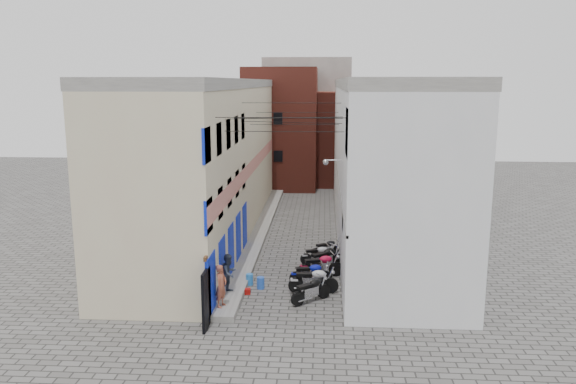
% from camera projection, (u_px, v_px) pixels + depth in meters
% --- Properties ---
extents(ground, '(90.00, 90.00, 0.00)m').
position_uv_depth(ground, '(277.00, 325.00, 20.76)').
color(ground, '#54524F').
rests_on(ground, ground).
extents(plinth, '(0.90, 26.00, 0.25)m').
position_uv_depth(plinth, '(261.00, 230.00, 33.60)').
color(plinth, slate).
rests_on(plinth, ground).
extents(building_left, '(5.10, 27.00, 9.00)m').
position_uv_depth(building_left, '(211.00, 157.00, 32.89)').
color(building_left, beige).
rests_on(building_left, ground).
extents(building_right, '(5.94, 26.00, 9.00)m').
position_uv_depth(building_right, '(382.00, 158.00, 32.30)').
color(building_right, silver).
rests_on(building_right, ground).
extents(building_far_brick_left, '(6.00, 6.00, 10.00)m').
position_uv_depth(building_far_brick_left, '(281.00, 128.00, 47.34)').
color(building_far_brick_left, maroon).
rests_on(building_far_brick_left, ground).
extents(building_far_brick_right, '(5.00, 6.00, 8.00)m').
position_uv_depth(building_far_brick_right, '(340.00, 138.00, 49.17)').
color(building_far_brick_right, maroon).
rests_on(building_far_brick_right, ground).
extents(building_far_concrete, '(8.00, 5.00, 11.00)m').
position_uv_depth(building_far_concrete, '(307.00, 118.00, 52.99)').
color(building_far_concrete, slate).
rests_on(building_far_concrete, ground).
extents(far_shopfront, '(2.00, 0.30, 2.40)m').
position_uv_depth(far_shopfront, '(303.00, 178.00, 45.21)').
color(far_shopfront, black).
rests_on(far_shopfront, ground).
extents(overhead_wires, '(5.80, 13.02, 1.32)m').
position_uv_depth(overhead_wires, '(290.00, 118.00, 26.87)').
color(overhead_wires, black).
rests_on(overhead_wires, ground).
extents(motorcycle_a, '(1.91, 1.75, 1.14)m').
position_uv_depth(motorcycle_a, '(311.00, 289.00, 22.79)').
color(motorcycle_a, black).
rests_on(motorcycle_a, ground).
extents(motorcycle_b, '(2.16, 0.75, 1.24)m').
position_uv_depth(motorcycle_b, '(313.00, 279.00, 23.78)').
color(motorcycle_b, '#B8B7BC').
rests_on(motorcycle_b, ground).
extents(motorcycle_c, '(1.98, 0.88, 1.11)m').
position_uv_depth(motorcycle_c, '(311.00, 272.00, 24.80)').
color(motorcycle_c, '#0B14A5').
rests_on(motorcycle_c, ground).
extents(motorcycle_d, '(2.25, 1.23, 1.24)m').
position_uv_depth(motorcycle_d, '(321.00, 264.00, 25.69)').
color(motorcycle_d, '#A40B2D').
rests_on(motorcycle_d, ground).
extents(motorcycle_e, '(2.11, 1.92, 1.26)m').
position_uv_depth(motorcycle_e, '(325.00, 257.00, 26.69)').
color(motorcycle_e, black).
rests_on(motorcycle_e, ground).
extents(motorcycle_f, '(1.92, 1.06, 1.06)m').
position_uv_depth(motorcycle_f, '(318.00, 254.00, 27.59)').
color(motorcycle_f, '#A8A9AD').
rests_on(motorcycle_f, ground).
extents(motorcycle_g, '(1.82, 1.36, 1.03)m').
position_uv_depth(motorcycle_g, '(327.00, 247.00, 28.72)').
color(motorcycle_g, black).
rests_on(motorcycle_g, ground).
extents(person_a, '(0.57, 0.71, 1.68)m').
position_uv_depth(person_a, '(221.00, 286.00, 21.68)').
color(person_a, '#9D5039').
rests_on(person_a, plinth).
extents(person_b, '(0.92, 1.00, 1.65)m').
position_uv_depth(person_b, '(229.00, 273.00, 23.14)').
color(person_b, '#303748').
rests_on(person_b, plinth).
extents(water_jug_near, '(0.36, 0.36, 0.52)m').
position_uv_depth(water_jug_near, '(261.00, 283.00, 24.35)').
color(water_jug_near, blue).
rests_on(water_jug_near, ground).
extents(water_jug_far, '(0.38, 0.38, 0.50)m').
position_uv_depth(water_jug_far, '(250.00, 279.00, 24.81)').
color(water_jug_far, '#2B80DB').
rests_on(water_jug_far, ground).
extents(red_crate, '(0.38, 0.30, 0.23)m').
position_uv_depth(red_crate, '(246.00, 291.00, 23.76)').
color(red_crate, '#990E0A').
rests_on(red_crate, ground).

